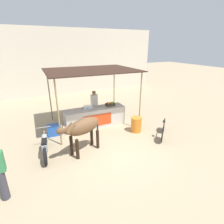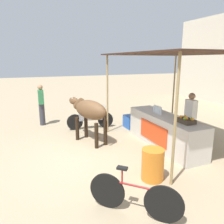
{
  "view_description": "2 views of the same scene",
  "coord_description": "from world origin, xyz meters",
  "px_view_note": "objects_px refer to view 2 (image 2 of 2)",
  "views": [
    {
      "loc": [
        -2.64,
        -5.54,
        3.87
      ],
      "look_at": [
        0.39,
        1.01,
        1.11
      ],
      "focal_mm": 28.0,
      "sensor_mm": 36.0,
      "label": 1
    },
    {
      "loc": [
        5.3,
        -1.71,
        2.62
      ],
      "look_at": [
        -0.45,
        0.65,
        1.12
      ],
      "focal_mm": 35.0,
      "sensor_mm": 36.0,
      "label": 2
    }
  ],
  "objects_px": {
    "cow": "(89,111)",
    "water_barrel": "(153,164)",
    "stall_counter": "(164,131)",
    "fruit_crate": "(186,120)",
    "cooler_box": "(131,122)",
    "bicycle_leaning": "(134,196)",
    "vendor_behind_counter": "(190,119)",
    "passerby_on_street": "(41,105)",
    "motorcycle_parked": "(91,118)"
  },
  "relations": [
    {
      "from": "cow",
      "to": "water_barrel",
      "type": "bearing_deg",
      "value": 12.9
    },
    {
      "from": "stall_counter",
      "to": "cow",
      "type": "bearing_deg",
      "value": -120.36
    },
    {
      "from": "stall_counter",
      "to": "fruit_crate",
      "type": "bearing_deg",
      "value": 3.28
    },
    {
      "from": "fruit_crate",
      "to": "cooler_box",
      "type": "xyz_separation_m",
      "value": [
        -2.9,
        -0.15,
        -0.79
      ]
    },
    {
      "from": "water_barrel",
      "to": "bicycle_leaning",
      "type": "bearing_deg",
      "value": -47.23
    },
    {
      "from": "fruit_crate",
      "to": "vendor_behind_counter",
      "type": "xyz_separation_m",
      "value": [
        -0.63,
        0.7,
        -0.19
      ]
    },
    {
      "from": "passerby_on_street",
      "to": "bicycle_leaning",
      "type": "bearing_deg",
      "value": 8.87
    },
    {
      "from": "stall_counter",
      "to": "motorcycle_parked",
      "type": "xyz_separation_m",
      "value": [
        -2.54,
        -1.57,
        -0.05
      ]
    },
    {
      "from": "fruit_crate",
      "to": "motorcycle_parked",
      "type": "height_order",
      "value": "fruit_crate"
    },
    {
      "from": "stall_counter",
      "to": "vendor_behind_counter",
      "type": "bearing_deg",
      "value": 72.21
    },
    {
      "from": "stall_counter",
      "to": "cow",
      "type": "height_order",
      "value": "cow"
    },
    {
      "from": "cooler_box",
      "to": "cow",
      "type": "distance_m",
      "value": 2.25
    },
    {
      "from": "stall_counter",
      "to": "water_barrel",
      "type": "distance_m",
      "value": 2.1
    },
    {
      "from": "water_barrel",
      "to": "vendor_behind_counter",
      "type": "bearing_deg",
      "value": 121.41
    },
    {
      "from": "water_barrel",
      "to": "fruit_crate",
      "type": "bearing_deg",
      "value": 115.42
    },
    {
      "from": "stall_counter",
      "to": "cooler_box",
      "type": "relative_size",
      "value": 5.0
    },
    {
      "from": "stall_counter",
      "to": "vendor_behind_counter",
      "type": "height_order",
      "value": "vendor_behind_counter"
    },
    {
      "from": "fruit_crate",
      "to": "vendor_behind_counter",
      "type": "distance_m",
      "value": 0.96
    },
    {
      "from": "fruit_crate",
      "to": "bicycle_leaning",
      "type": "distance_m",
      "value": 2.91
    },
    {
      "from": "water_barrel",
      "to": "passerby_on_street",
      "type": "relative_size",
      "value": 0.44
    },
    {
      "from": "cooler_box",
      "to": "water_barrel",
      "type": "height_order",
      "value": "water_barrel"
    },
    {
      "from": "fruit_crate",
      "to": "motorcycle_parked",
      "type": "xyz_separation_m",
      "value": [
        -3.41,
        -1.62,
        -0.61
      ]
    },
    {
      "from": "vendor_behind_counter",
      "to": "cooler_box",
      "type": "relative_size",
      "value": 2.75
    },
    {
      "from": "stall_counter",
      "to": "bicycle_leaning",
      "type": "xyz_separation_m",
      "value": [
        2.41,
        -2.32,
        -0.13
      ]
    },
    {
      "from": "cow",
      "to": "passerby_on_street",
      "type": "xyz_separation_m",
      "value": [
        -2.55,
        -1.25,
        -0.18
      ]
    },
    {
      "from": "cow",
      "to": "passerby_on_street",
      "type": "height_order",
      "value": "passerby_on_street"
    },
    {
      "from": "water_barrel",
      "to": "cow",
      "type": "relative_size",
      "value": 0.39
    },
    {
      "from": "stall_counter",
      "to": "fruit_crate",
      "type": "relative_size",
      "value": 6.82
    },
    {
      "from": "vendor_behind_counter",
      "to": "bicycle_leaning",
      "type": "xyz_separation_m",
      "value": [
        2.17,
        -3.07,
        -0.5
      ]
    },
    {
      "from": "motorcycle_parked",
      "to": "cooler_box",
      "type": "bearing_deg",
      "value": 71.15
    },
    {
      "from": "stall_counter",
      "to": "motorcycle_parked",
      "type": "height_order",
      "value": "stall_counter"
    },
    {
      "from": "motorcycle_parked",
      "to": "passerby_on_street",
      "type": "distance_m",
      "value": 2.13
    },
    {
      "from": "cow",
      "to": "bicycle_leaning",
      "type": "bearing_deg",
      "value": -4.61
    },
    {
      "from": "cooler_box",
      "to": "water_barrel",
      "type": "relative_size",
      "value": 0.84
    },
    {
      "from": "water_barrel",
      "to": "passerby_on_street",
      "type": "distance_m",
      "value": 5.64
    },
    {
      "from": "cooler_box",
      "to": "cow",
      "type": "bearing_deg",
      "value": -66.41
    },
    {
      "from": "cooler_box",
      "to": "motorcycle_parked",
      "type": "distance_m",
      "value": 1.57
    },
    {
      "from": "stall_counter",
      "to": "passerby_on_street",
      "type": "relative_size",
      "value": 1.82
    },
    {
      "from": "bicycle_leaning",
      "to": "motorcycle_parked",
      "type": "bearing_deg",
      "value": 171.42
    },
    {
      "from": "passerby_on_street",
      "to": "cooler_box",
      "type": "bearing_deg",
      "value": 61.86
    },
    {
      "from": "cooler_box",
      "to": "bicycle_leaning",
      "type": "xyz_separation_m",
      "value": [
        4.44,
        -2.22,
        0.11
      ]
    },
    {
      "from": "water_barrel",
      "to": "passerby_on_street",
      "type": "height_order",
      "value": "passerby_on_street"
    },
    {
      "from": "motorcycle_parked",
      "to": "passerby_on_street",
      "type": "bearing_deg",
      "value": -125.09
    },
    {
      "from": "vendor_behind_counter",
      "to": "water_barrel",
      "type": "bearing_deg",
      "value": -58.59
    },
    {
      "from": "cooler_box",
      "to": "motorcycle_parked",
      "type": "xyz_separation_m",
      "value": [
        -0.5,
        -1.48,
        0.19
      ]
    },
    {
      "from": "fruit_crate",
      "to": "cow",
      "type": "bearing_deg",
      "value": -134.68
    },
    {
      "from": "water_barrel",
      "to": "cow",
      "type": "height_order",
      "value": "cow"
    },
    {
      "from": "stall_counter",
      "to": "bicycle_leaning",
      "type": "distance_m",
      "value": 3.35
    },
    {
      "from": "cow",
      "to": "bicycle_leaning",
      "type": "relative_size",
      "value": 1.5
    },
    {
      "from": "fruit_crate",
      "to": "stall_counter",
      "type": "bearing_deg",
      "value": -176.72
    }
  ]
}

